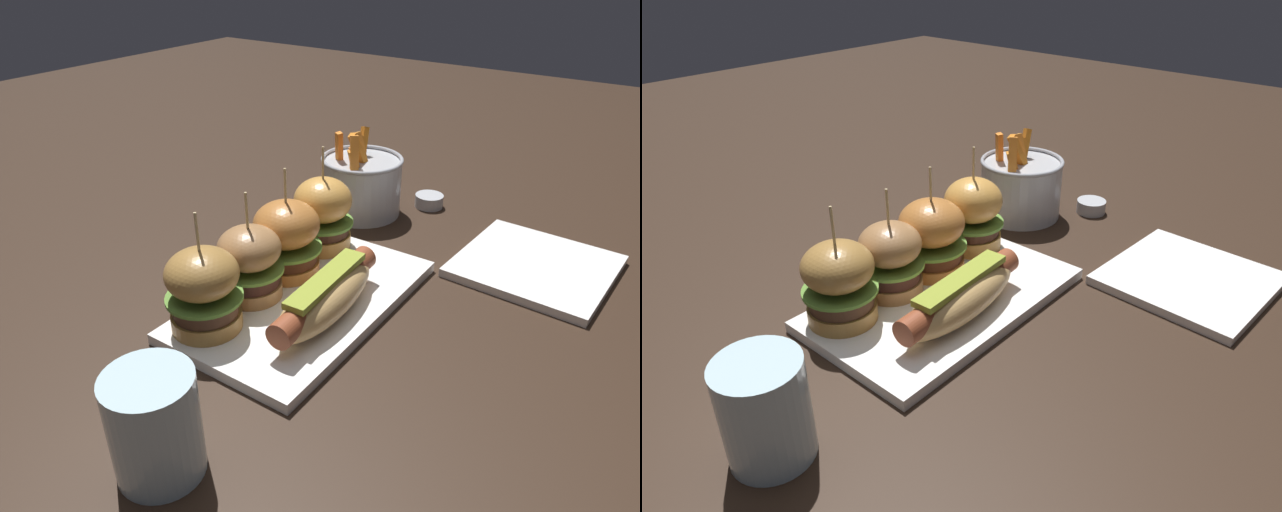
{
  "view_description": "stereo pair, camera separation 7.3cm",
  "coord_description": "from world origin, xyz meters",
  "views": [
    {
      "loc": [
        -0.49,
        -0.36,
        0.41
      ],
      "look_at": [
        0.03,
        0.0,
        0.05
      ],
      "focal_mm": 32.68,
      "sensor_mm": 36.0,
      "label": 1
    },
    {
      "loc": [
        -0.44,
        -0.42,
        0.41
      ],
      "look_at": [
        0.03,
        0.0,
        0.05
      ],
      "focal_mm": 32.68,
      "sensor_mm": 36.0,
      "label": 2
    }
  ],
  "objects": [
    {
      "name": "slider_far_right",
      "position": [
        0.12,
        0.05,
        0.07
      ],
      "size": [
        0.09,
        0.09,
        0.15
      ],
      "color": "gold",
      "rests_on": "platter_main"
    },
    {
      "name": "sauce_ramekin",
      "position": [
        0.36,
        -0.0,
        0.01
      ],
      "size": [
        0.05,
        0.05,
        0.02
      ],
      "color": "#B7BABF",
      "rests_on": "ground"
    },
    {
      "name": "slider_far_left",
      "position": [
        -0.12,
        0.05,
        0.06
      ],
      "size": [
        0.09,
        0.09,
        0.14
      ],
      "color": "#A5773A",
      "rests_on": "platter_main"
    },
    {
      "name": "slider_center_right",
      "position": [
        0.03,
        0.05,
        0.06
      ],
      "size": [
        0.09,
        0.09,
        0.14
      ],
      "color": "#BB7233",
      "rests_on": "platter_main"
    },
    {
      "name": "side_plate",
      "position": [
        0.25,
        -0.21,
        0.01
      ],
      "size": [
        0.2,
        0.2,
        0.01
      ],
      "primitive_type": "cube",
      "rotation": [
        0.0,
        0.0,
        -0.06
      ],
      "color": "white",
      "rests_on": "ground"
    },
    {
      "name": "fries_bucket",
      "position": [
        0.27,
        0.08,
        0.05
      ],
      "size": [
        0.13,
        0.13,
        0.14
      ],
      "color": "#B7BABF",
      "rests_on": "ground"
    },
    {
      "name": "platter_main",
      "position": [
        0.0,
        0.0,
        0.01
      ],
      "size": [
        0.33,
        0.2,
        0.01
      ],
      "primitive_type": "cube",
      "color": "white",
      "rests_on": "ground"
    },
    {
      "name": "hot_dog",
      "position": [
        -0.02,
        -0.05,
        0.04
      ],
      "size": [
        0.2,
        0.07,
        0.05
      ],
      "color": "tan",
      "rests_on": "platter_main"
    },
    {
      "name": "ground_plane",
      "position": [
        0.0,
        0.0,
        0.0
      ],
      "size": [
        3.0,
        3.0,
        0.0
      ],
      "primitive_type": "plane",
      "color": "black"
    },
    {
      "name": "water_glass",
      "position": [
        -0.28,
        -0.05,
        0.05
      ],
      "size": [
        0.08,
        0.08,
        0.1
      ],
      "primitive_type": "cylinder",
      "color": "silver",
      "rests_on": "ground"
    },
    {
      "name": "slider_center_left",
      "position": [
        -0.04,
        0.05,
        0.06
      ],
      "size": [
        0.08,
        0.08,
        0.14
      ],
      "color": "#A37245",
      "rests_on": "platter_main"
    }
  ]
}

